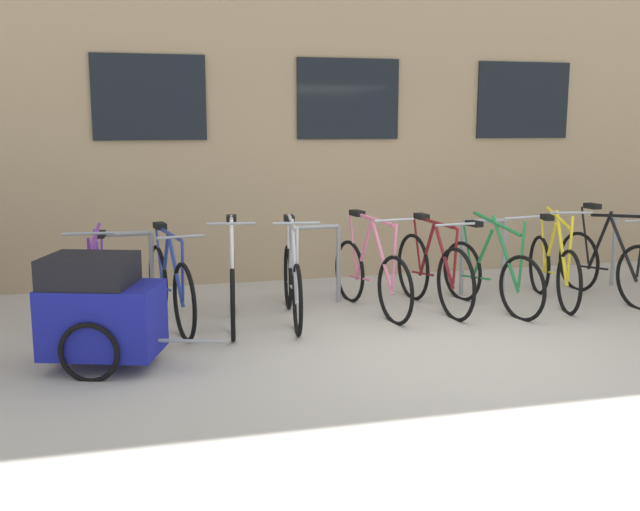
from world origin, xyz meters
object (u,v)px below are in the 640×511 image
Objects in this scene: bicycle_blue at (170,286)px; bicycle_maroon at (433,271)px; bicycle_green at (491,274)px; bicycle_pink at (371,275)px; bicycle_purple at (99,295)px; bicycle_white at (233,287)px; bicycle_silver at (292,282)px; bicycle_black at (608,265)px; bike_trailer at (100,309)px; bicycle_yellow at (554,268)px.

bicycle_maroon is (2.75, -0.00, 0.01)m from bicycle_blue.
bicycle_pink is at bearing 169.98° from bicycle_green.
bicycle_white is (1.26, -0.01, 0.02)m from bicycle_purple.
bicycle_blue is 1.08× the size of bicycle_white.
bicycle_silver is at bearing 4.65° from bicycle_white.
bicycle_blue is 0.68m from bicycle_purple.
bicycle_green is 3.34m from bicycle_blue.
bicycle_blue is at bearing 179.92° from bicycle_maroon.
bicycle_silver is at bearing 177.45° from bicycle_green.
bicycle_black is 1.16× the size of bike_trailer.
bicycle_yellow is 1.40m from bicycle_maroon.
bicycle_black reaches higher than bicycle_green.
bicycle_purple is at bearing -176.55° from bicycle_pink.
bicycle_green is 0.82m from bicycle_yellow.
bicycle_white is at bearing -179.15° from bicycle_yellow.
bicycle_blue is 1.09× the size of bicycle_yellow.
bike_trailer is (-3.37, -1.15, 0.08)m from bicycle_maroon.
bicycle_black is 0.99× the size of bicycle_pink.
bicycle_pink is (-1.26, 0.22, 0.01)m from bicycle_green.
bicycle_silver is 1.87m from bicycle_purple.
bicycle_silver reaches higher than bike_trailer.
bicycle_black is at bearing -0.03° from bicycle_silver.
bicycle_pink is 0.68m from bicycle_maroon.
bicycle_purple is (-2.74, -0.16, -0.02)m from bicycle_pink.
bicycle_green is at bearing -16.68° from bicycle_maroon.
bicycle_white is (0.59, -0.13, -0.01)m from bicycle_blue.
bicycle_black is 2.07m from bicycle_maroon.
bicycle_maroon is at bearing 18.83° from bike_trailer.
bicycle_yellow is at bearing 0.85° from bicycle_white.
bicycle_green is at bearing -3.06° from bicycle_blue.
bicycle_pink reaches higher than bicycle_blue.
bicycle_blue is at bearing 176.94° from bicycle_green.
bicycle_blue is at bearing 178.99° from bicycle_black.
bicycle_purple is 1.26m from bicycle_white.
bicycle_purple is at bearing -178.87° from bicycle_silver.
bicycle_pink is 1.05× the size of bicycle_white.
bicycle_green is at bearing -0.95° from bicycle_white.
bicycle_black reaches higher than bicycle_maroon.
bicycle_purple is at bearing -169.76° from bicycle_blue.
bike_trailer is at bearing -167.31° from bicycle_yellow.
bicycle_pink is 1.02× the size of bicycle_purple.
bicycle_white reaches higher than bicycle_green.
bicycle_blue is 4.15m from bicycle_yellow.
bicycle_purple is at bearing -179.53° from bicycle_yellow.
bicycle_white is (-3.55, -0.05, 0.00)m from bicycle_yellow.
bicycle_maroon is at bearing 176.86° from bicycle_yellow.
bicycle_black is at bearing 0.65° from bicycle_white.
bicycle_blue is at bearing -178.76° from bicycle_pink.
bicycle_white is at bearing -179.35° from bicycle_black.
bicycle_yellow is at bearing -3.45° from bicycle_pink.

